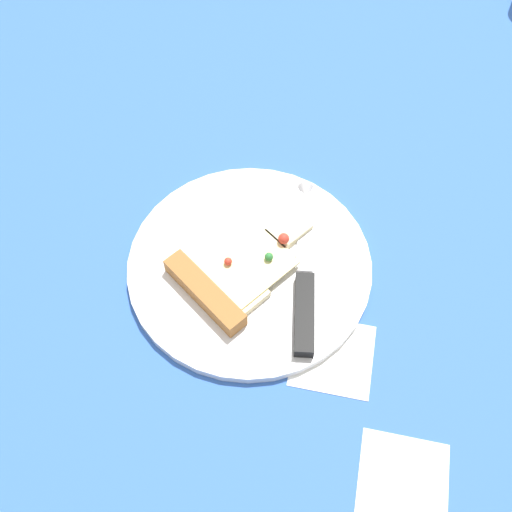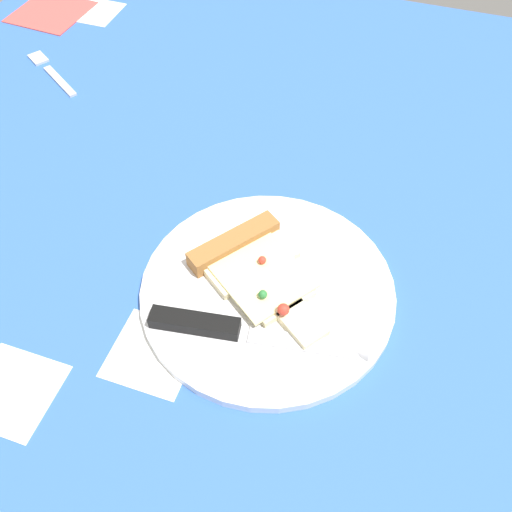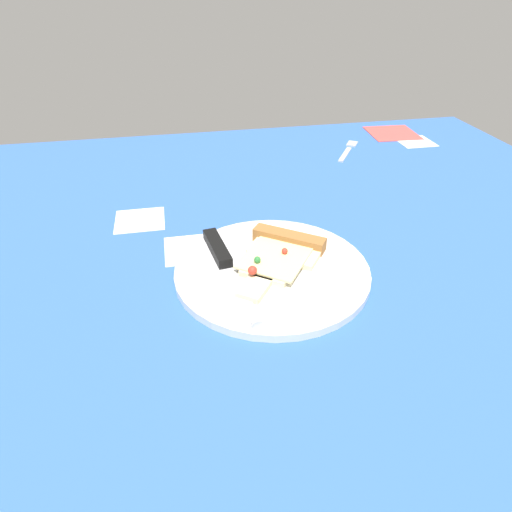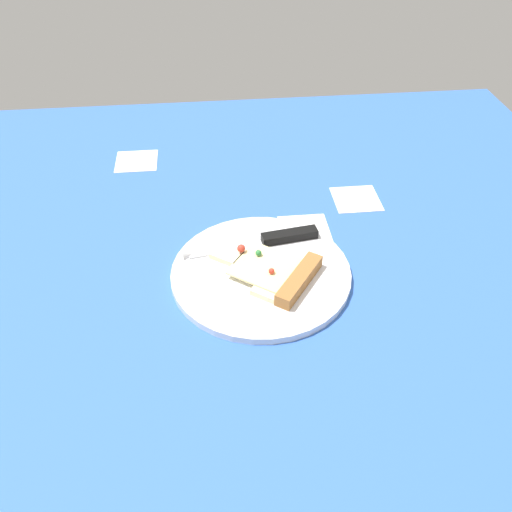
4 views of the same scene
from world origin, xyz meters
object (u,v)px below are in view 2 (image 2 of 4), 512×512
object	(u,v)px
knife	(236,330)
napkin	(51,11)
pizza_slice	(255,269)
fork	(50,70)
plate	(268,290)

from	to	relation	value
knife	napkin	xyz separation A→B (cm)	(-57.78, 55.47, -1.65)
pizza_slice	napkin	size ratio (longest dim) A/B	1.44
knife	fork	size ratio (longest dim) A/B	1.75
pizza_slice	fork	distance (cm)	55.24
knife	fork	xyz separation A→B (cm)	(-47.20, 38.20, -1.45)
pizza_slice	napkin	world-z (taller)	pizza_slice
plate	fork	world-z (taller)	plate
napkin	plate	bearing A→B (deg)	-39.32
pizza_slice	fork	xyz separation A→B (cm)	(-46.53, 29.73, -1.64)
knife	pizza_slice	bearing A→B (deg)	176.04
fork	napkin	distance (cm)	20.25
plate	fork	distance (cm)	57.78
pizza_slice	napkin	xyz separation A→B (cm)	(-57.11, 46.99, -1.84)
plate	knife	size ratio (longest dim) A/B	1.24
pizza_slice	napkin	bearing A→B (deg)	-93.47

